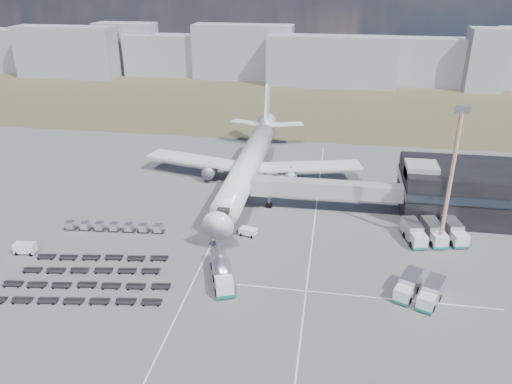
# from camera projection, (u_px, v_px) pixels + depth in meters

# --- Properties ---
(ground) EXTENTS (420.00, 420.00, 0.00)m
(ground) POSITION_uv_depth(u_px,v_px,m) (217.00, 256.00, 86.77)
(ground) COLOR #565659
(ground) RESTS_ON ground
(grass_strip) EXTENTS (420.00, 90.00, 0.01)m
(grass_strip) POSITION_uv_depth(u_px,v_px,m) (285.00, 103.00, 185.85)
(grass_strip) COLOR brown
(grass_strip) RESTS_ON ground
(lane_markings) EXTENTS (47.12, 110.00, 0.01)m
(lane_markings) POSITION_uv_depth(u_px,v_px,m) (275.00, 251.00, 88.04)
(lane_markings) COLOR silver
(lane_markings) RESTS_ON ground
(terminal) EXTENTS (30.40, 16.40, 11.00)m
(terminal) POSITION_uv_depth(u_px,v_px,m) (478.00, 191.00, 99.20)
(terminal) COLOR black
(terminal) RESTS_ON ground
(jet_bridge) EXTENTS (30.30, 3.80, 7.05)m
(jet_bridge) POSITION_uv_depth(u_px,v_px,m) (317.00, 188.00, 100.77)
(jet_bridge) COLOR #939399
(jet_bridge) RESTS_ON ground
(airliner) EXTENTS (51.59, 64.53, 17.62)m
(airliner) POSITION_uv_depth(u_px,v_px,m) (249.00, 162.00, 113.77)
(airliner) COLOR white
(airliner) RESTS_ON ground
(skyline) EXTENTS (307.70, 27.12, 24.63)m
(skyline) POSITION_uv_depth(u_px,v_px,m) (272.00, 56.00, 218.71)
(skyline) COLOR #91939E
(skyline) RESTS_ON ground
(fuel_tanker) EXTENTS (6.20, 11.28, 3.55)m
(fuel_tanker) POSITION_uv_depth(u_px,v_px,m) (221.00, 271.00, 79.19)
(fuel_tanker) COLOR white
(fuel_tanker) RESTS_ON ground
(pushback_tug) EXTENTS (3.52, 2.55, 1.44)m
(pushback_tug) POSITION_uv_depth(u_px,v_px,m) (248.00, 232.00, 93.10)
(pushback_tug) COLOR white
(pushback_tug) RESTS_ON ground
(utility_van) EXTENTS (3.83, 1.98, 2.02)m
(utility_van) POSITION_uv_depth(u_px,v_px,m) (25.00, 248.00, 87.00)
(utility_van) COLOR white
(utility_van) RESTS_ON ground
(catering_truck) EXTENTS (3.13, 6.47, 2.87)m
(catering_truck) POSITION_uv_depth(u_px,v_px,m) (282.00, 176.00, 116.17)
(catering_truck) COLOR white
(catering_truck) RESTS_ON ground
(service_trucks_near) EXTENTS (8.29, 8.87, 2.84)m
(service_trucks_near) POSITION_uv_depth(u_px,v_px,m) (420.00, 289.00, 75.01)
(service_trucks_near) COLOR white
(service_trucks_near) RESTS_ON ground
(service_trucks_far) EXTENTS (11.51, 9.64, 3.07)m
(service_trucks_far) POSITION_uv_depth(u_px,v_px,m) (434.00, 232.00, 91.01)
(service_trucks_far) COLOR white
(service_trucks_far) RESTS_ON ground
(uld_row) EXTENTS (19.39, 3.03, 1.50)m
(uld_row) POSITION_uv_depth(u_px,v_px,m) (114.00, 227.00, 94.55)
(uld_row) COLOR black
(uld_row) RESTS_ON ground
(baggage_dollies) EXTENTS (27.89, 17.16, 0.70)m
(baggage_dollies) POSITION_uv_depth(u_px,v_px,m) (87.00, 278.00, 79.79)
(baggage_dollies) COLOR black
(baggage_dollies) RESTS_ON ground
(floodlight_mast) EXTENTS (2.46, 2.00, 25.86)m
(floodlight_mast) POSITION_uv_depth(u_px,v_px,m) (450.00, 181.00, 84.08)
(floodlight_mast) COLOR #B5451C
(floodlight_mast) RESTS_ON ground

